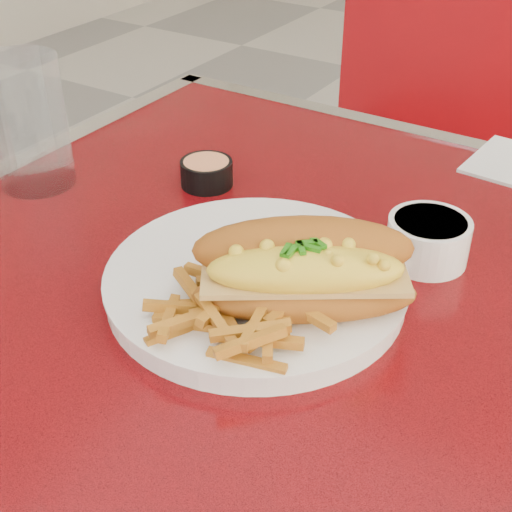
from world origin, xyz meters
The scene contains 8 objects.
diner_table centered at (0.00, 0.00, 0.61)m, with size 1.23×0.83×0.77m.
dinner_plate centered at (-0.20, -0.03, 0.78)m, with size 0.31×0.31×0.02m.
mac_hoagie centered at (-0.14, -0.05, 0.83)m, with size 0.21×0.18×0.09m.
fries_pile centered at (-0.18, -0.10, 0.81)m, with size 0.11×0.10×0.03m, color orange, non-canonical shape.
fork centered at (-0.13, -0.04, 0.79)m, with size 0.02×0.14×0.00m.
gravy_ramekin centered at (-0.09, 0.11, 0.79)m, with size 0.11×0.11×0.05m.
sauce_cup_left centered at (-0.37, 0.12, 0.79)m, with size 0.06×0.06×0.03m.
water_tumbler centered at (-0.54, 0.02, 0.85)m, with size 0.09×0.09×0.15m, color silver.
Camera 1 is at (0.09, -0.49, 1.17)m, focal length 50.00 mm.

